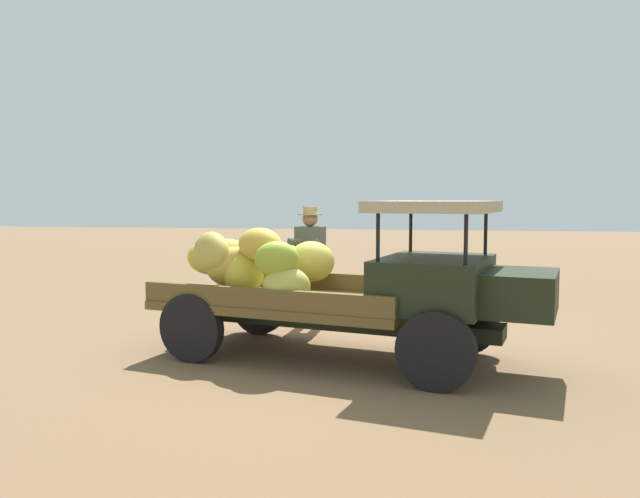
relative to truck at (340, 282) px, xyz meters
The scene contains 3 objects.
ground_plane 0.98m from the truck, 66.52° to the left, with size 60.00×60.00×0.00m, color brown.
truck is the anchor object (origin of this frame).
farmer 1.84m from the truck, 111.68° to the left, with size 0.52×0.48×1.74m.
Camera 1 is at (0.86, -7.42, 1.86)m, focal length 35.13 mm.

